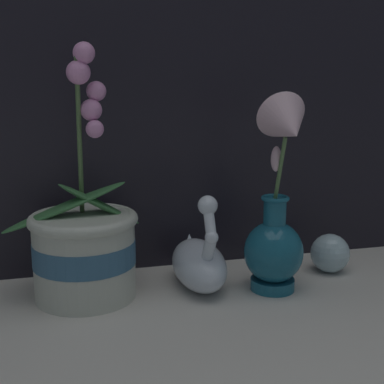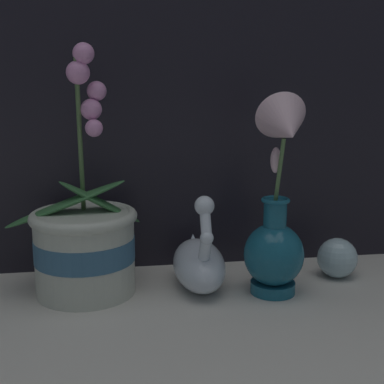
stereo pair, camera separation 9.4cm
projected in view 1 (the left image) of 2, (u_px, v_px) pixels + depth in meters
name	position (u px, v px, depth m)	size (l,w,h in m)	color
ground_plane	(232.00, 313.00, 0.87)	(2.80, 2.80, 0.00)	beige
orchid_potted_plant	(84.00, 245.00, 0.92)	(0.24, 0.19, 0.43)	beige
swan_figurine	(199.00, 261.00, 0.97)	(0.09, 0.19, 0.18)	silver
blue_vase	(277.00, 221.00, 0.93)	(0.11, 0.15, 0.36)	#195B75
glass_sphere	(330.00, 253.00, 1.05)	(0.08, 0.08, 0.08)	silver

